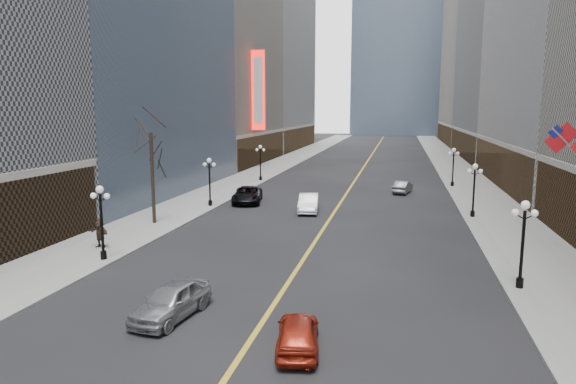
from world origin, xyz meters
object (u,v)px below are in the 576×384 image
at_px(streetlamp_west_2, 210,177).
at_px(car_sb_far, 403,187).
at_px(car_nb_far, 247,195).
at_px(streetlamp_east_1, 523,235).
at_px(car_nb_near, 171,301).
at_px(streetlamp_east_2, 474,185).
at_px(streetlamp_west_1, 101,215).
at_px(car_nb_mid, 309,203).
at_px(car_sb_mid, 298,333).
at_px(streetlamp_west_3, 260,159).
at_px(streetlamp_east_3, 453,163).

xyz_separation_m(streetlamp_west_2, car_sb_far, (17.83, 12.27, -2.22)).
relative_size(streetlamp_west_2, car_nb_far, 0.78).
relative_size(streetlamp_east_1, car_nb_near, 0.98).
bearing_deg(streetlamp_east_2, streetlamp_west_1, -142.67).
bearing_deg(streetlamp_west_2, streetlamp_west_1, -90.00).
bearing_deg(streetlamp_east_1, car_nb_far, 134.88).
bearing_deg(car_nb_mid, car_sb_far, 49.00).
xyz_separation_m(streetlamp_west_2, car_sb_mid, (13.80, -26.83, -2.22)).
height_order(streetlamp_east_2, car_sb_far, streetlamp_east_2).
bearing_deg(streetlamp_east_1, streetlamp_west_3, 123.25).
relative_size(streetlamp_east_1, car_nb_far, 0.78).
bearing_deg(streetlamp_east_3, car_sb_mid, -102.33).
height_order(streetlamp_west_1, car_nb_near, streetlamp_west_1).
xyz_separation_m(streetlamp_west_2, car_nb_near, (7.72, -25.01, -2.12)).
relative_size(car_nb_far, car_sb_mid, 1.44).
relative_size(streetlamp_east_1, streetlamp_east_2, 1.00).
distance_m(streetlamp_east_2, streetlamp_west_1, 29.68).
height_order(streetlamp_west_3, car_nb_near, streetlamp_west_3).
distance_m(streetlamp_east_3, car_sb_mid, 45.94).
height_order(streetlamp_east_2, streetlamp_west_2, same).
bearing_deg(car_nb_near, streetlamp_west_2, 116.10).
bearing_deg(car_sb_mid, streetlamp_east_2, -119.59).
bearing_deg(streetlamp_west_1, streetlamp_west_3, 90.00).
xyz_separation_m(streetlamp_east_3, car_nb_mid, (-14.11, -18.23, -2.10)).
relative_size(streetlamp_east_2, streetlamp_west_2, 1.00).
bearing_deg(streetlamp_west_2, car_sb_mid, -62.78).
xyz_separation_m(car_nb_near, car_sb_mid, (6.08, -1.82, -0.10)).
bearing_deg(car_nb_near, streetlamp_east_2, 66.54).
bearing_deg(car_sb_mid, streetlamp_east_1, -147.50).
bearing_deg(streetlamp_west_2, streetlamp_east_1, -37.33).
distance_m(streetlamp_west_2, car_nb_near, 26.26).
bearing_deg(streetlamp_east_2, car_sb_mid, -110.07).
distance_m(streetlamp_west_1, car_nb_far, 21.18).
xyz_separation_m(streetlamp_west_1, car_sb_far, (17.83, 30.27, -2.22)).
bearing_deg(car_sb_far, streetlamp_east_1, 113.15).
xyz_separation_m(car_nb_mid, car_nb_far, (-6.69, 3.12, -0.01)).
xyz_separation_m(streetlamp_east_3, streetlamp_west_2, (-23.60, -18.00, 0.00)).
distance_m(car_nb_far, car_sb_far, 17.71).
bearing_deg(car_nb_mid, car_nb_near, -101.38).
xyz_separation_m(streetlamp_west_3, car_nb_far, (2.80, -15.11, -2.10)).
bearing_deg(car_nb_far, streetlamp_west_2, -145.16).
xyz_separation_m(streetlamp_west_3, car_nb_mid, (9.49, -18.23, -2.10)).
distance_m(streetlamp_west_2, car_nb_mid, 9.72).
bearing_deg(streetlamp_west_2, car_nb_mid, -1.40).
bearing_deg(car_sb_mid, car_nb_far, -79.21).
height_order(streetlamp_west_2, car_nb_mid, streetlamp_west_2).
distance_m(streetlamp_west_3, car_nb_near, 43.75).
relative_size(car_nb_near, car_sb_far, 1.11).
distance_m(streetlamp_west_1, car_sb_mid, 16.53).
relative_size(streetlamp_east_2, car_nb_mid, 0.92).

